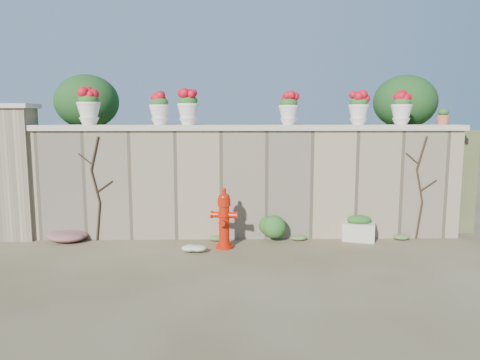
{
  "coord_description": "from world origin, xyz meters",
  "views": [
    {
      "loc": [
        -0.23,
        -6.8,
        2.29
      ],
      "look_at": [
        -0.08,
        1.4,
        1.14
      ],
      "focal_mm": 35.0,
      "sensor_mm": 36.0,
      "label": 1
    }
  ],
  "objects_px": {
    "terracotta_pot": "(443,117)",
    "planter_box": "(359,229)",
    "fire_hydrant": "(224,218)",
    "urn_pot_0": "(89,107)"
  },
  "relations": [
    {
      "from": "planter_box",
      "to": "urn_pot_0",
      "type": "relative_size",
      "value": 0.98
    },
    {
      "from": "planter_box",
      "to": "terracotta_pot",
      "type": "distance_m",
      "value": 2.58
    },
    {
      "from": "terracotta_pot",
      "to": "planter_box",
      "type": "bearing_deg",
      "value": -168.1
    },
    {
      "from": "fire_hydrant",
      "to": "terracotta_pot",
      "type": "height_order",
      "value": "terracotta_pot"
    },
    {
      "from": "planter_box",
      "to": "urn_pot_0",
      "type": "height_order",
      "value": "urn_pot_0"
    },
    {
      "from": "fire_hydrant",
      "to": "planter_box",
      "type": "height_order",
      "value": "fire_hydrant"
    },
    {
      "from": "urn_pot_0",
      "to": "terracotta_pot",
      "type": "height_order",
      "value": "urn_pot_0"
    },
    {
      "from": "fire_hydrant",
      "to": "urn_pot_0",
      "type": "xyz_separation_m",
      "value": [
        -2.45,
        0.76,
        1.9
      ]
    },
    {
      "from": "fire_hydrant",
      "to": "urn_pot_0",
      "type": "distance_m",
      "value": 3.19
    },
    {
      "from": "fire_hydrant",
      "to": "planter_box",
      "type": "bearing_deg",
      "value": 21.39
    }
  ]
}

